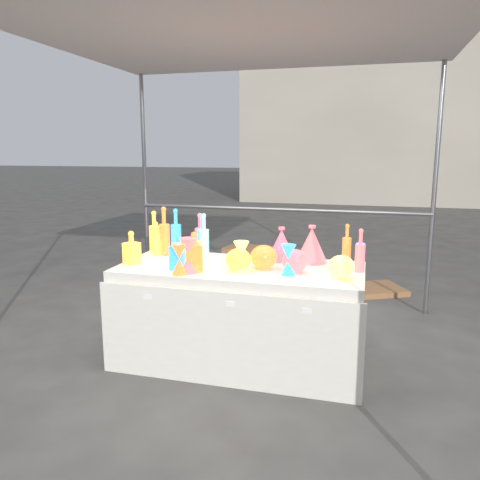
% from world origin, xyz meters
% --- Properties ---
extents(ground, '(80.00, 80.00, 0.00)m').
position_xyz_m(ground, '(0.00, 0.00, 0.00)').
color(ground, '#5F5C58').
rests_on(ground, ground).
extents(canopy_tent, '(3.15, 3.15, 2.46)m').
position_xyz_m(canopy_tent, '(0.00, 0.01, 2.38)').
color(canopy_tent, gray).
rests_on(canopy_tent, ground).
extents(display_table, '(1.84, 0.83, 0.75)m').
position_xyz_m(display_table, '(0.00, -0.01, 0.37)').
color(display_table, white).
rests_on(display_table, ground).
extents(background_building, '(14.00, 6.00, 6.00)m').
position_xyz_m(background_building, '(4.00, 14.00, 3.00)').
color(background_building, '#BFB59F').
rests_on(background_building, ground).
extents(cardboard_box_closed, '(0.62, 0.51, 0.40)m').
position_xyz_m(cardboard_box_closed, '(-0.52, 2.32, 0.20)').
color(cardboard_box_closed, '#9D6E47').
rests_on(cardboard_box_closed, ground).
extents(cardboard_box_flat, '(0.87, 0.77, 0.06)m').
position_xyz_m(cardboard_box_flat, '(0.98, 2.11, 0.03)').
color(cardboard_box_flat, '#9D6E47').
rests_on(cardboard_box_flat, ground).
extents(bottle_0, '(0.12, 0.12, 0.35)m').
position_xyz_m(bottle_0, '(-0.85, 0.34, 0.92)').
color(bottle_0, red).
rests_on(bottle_0, display_table).
extents(bottle_1, '(0.12, 0.12, 0.37)m').
position_xyz_m(bottle_1, '(-0.65, 0.35, 0.94)').
color(bottle_1, '#188939').
rests_on(bottle_1, display_table).
extents(bottle_2, '(0.11, 0.11, 0.40)m').
position_xyz_m(bottle_2, '(-0.70, 0.22, 0.95)').
color(bottle_2, orange).
rests_on(bottle_2, display_table).
extents(bottle_3, '(0.10, 0.10, 0.34)m').
position_xyz_m(bottle_3, '(-0.44, 0.35, 0.92)').
color(bottle_3, '#221BA1').
rests_on(bottle_3, display_table).
extents(bottle_5, '(0.10, 0.10, 0.36)m').
position_xyz_m(bottle_5, '(-0.36, 0.22, 0.93)').
color(bottle_5, '#B82474').
rests_on(bottle_5, display_table).
extents(bottle_6, '(0.08, 0.08, 0.28)m').
position_xyz_m(bottle_6, '(-0.76, 0.19, 0.89)').
color(bottle_6, red).
rests_on(bottle_6, display_table).
extents(bottle_7, '(0.10, 0.10, 0.35)m').
position_xyz_m(bottle_7, '(-0.38, 0.24, 0.92)').
color(bottle_7, '#188939').
rests_on(bottle_7, display_table).
extents(decanter_0, '(0.13, 0.13, 0.25)m').
position_xyz_m(decanter_0, '(-0.81, -0.14, 0.88)').
color(decanter_0, red).
rests_on(decanter_0, display_table).
extents(decanter_1, '(0.15, 0.15, 0.28)m').
position_xyz_m(decanter_1, '(-0.28, -0.21, 0.89)').
color(decanter_1, orange).
rests_on(decanter_1, display_table).
extents(decanter_2, '(0.12, 0.12, 0.27)m').
position_xyz_m(decanter_2, '(-0.41, -0.19, 0.88)').
color(decanter_2, '#188939').
rests_on(decanter_2, display_table).
extents(hourglass_0, '(0.14, 0.14, 0.22)m').
position_xyz_m(hourglass_0, '(-0.35, -0.33, 0.86)').
color(hourglass_0, orange).
rests_on(hourglass_0, display_table).
extents(hourglass_1, '(0.16, 0.16, 0.25)m').
position_xyz_m(hourglass_1, '(-0.30, -0.27, 0.87)').
color(hourglass_1, '#221BA1').
rests_on(hourglass_1, display_table).
extents(hourglass_2, '(0.11, 0.11, 0.22)m').
position_xyz_m(hourglass_2, '(0.05, -0.15, 0.86)').
color(hourglass_2, teal).
rests_on(hourglass_2, display_table).
extents(hourglass_3, '(0.13, 0.13, 0.20)m').
position_xyz_m(hourglass_3, '(-0.36, -0.15, 0.85)').
color(hourglass_3, '#B82474').
rests_on(hourglass_3, display_table).
extents(hourglass_4, '(0.12, 0.12, 0.19)m').
position_xyz_m(hourglass_4, '(-0.31, -0.08, 0.84)').
color(hourglass_4, red).
rests_on(hourglass_4, display_table).
extents(hourglass_5, '(0.11, 0.11, 0.21)m').
position_xyz_m(hourglass_5, '(0.38, -0.14, 0.86)').
color(hourglass_5, '#188939').
rests_on(hourglass_5, display_table).
extents(globe_0, '(0.22, 0.22, 0.15)m').
position_xyz_m(globe_0, '(0.02, -0.14, 0.82)').
color(globe_0, red).
rests_on(globe_0, display_table).
extents(globe_1, '(0.19, 0.19, 0.14)m').
position_xyz_m(globe_1, '(0.74, -0.13, 0.82)').
color(globe_1, teal).
rests_on(globe_1, display_table).
extents(globe_2, '(0.22, 0.22, 0.16)m').
position_xyz_m(globe_2, '(0.18, -0.02, 0.83)').
color(globe_2, orange).
rests_on(globe_2, display_table).
extents(globe_3, '(0.24, 0.24, 0.15)m').
position_xyz_m(globe_3, '(0.42, -0.07, 0.82)').
color(globe_3, '#221BA1').
rests_on(globe_3, display_table).
extents(lampshade_0, '(0.27, 0.27, 0.26)m').
position_xyz_m(lampshade_0, '(0.26, 0.28, 0.88)').
color(lampshade_0, orange).
rests_on(lampshade_0, display_table).
extents(lampshade_2, '(0.27, 0.27, 0.29)m').
position_xyz_m(lampshade_2, '(0.49, 0.28, 0.89)').
color(lampshade_2, '#221BA1').
rests_on(lampshade_2, display_table).
extents(bottle_8, '(0.08, 0.08, 0.29)m').
position_xyz_m(bottle_8, '(0.86, 0.20, 0.89)').
color(bottle_8, '#188939').
rests_on(bottle_8, display_table).
extents(bottle_9, '(0.08, 0.08, 0.30)m').
position_xyz_m(bottle_9, '(0.75, 0.36, 0.90)').
color(bottle_9, orange).
rests_on(bottle_9, display_table).
extents(bottle_10, '(0.08, 0.08, 0.31)m').
position_xyz_m(bottle_10, '(0.86, 0.07, 0.91)').
color(bottle_10, '#221BA1').
rests_on(bottle_10, display_table).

